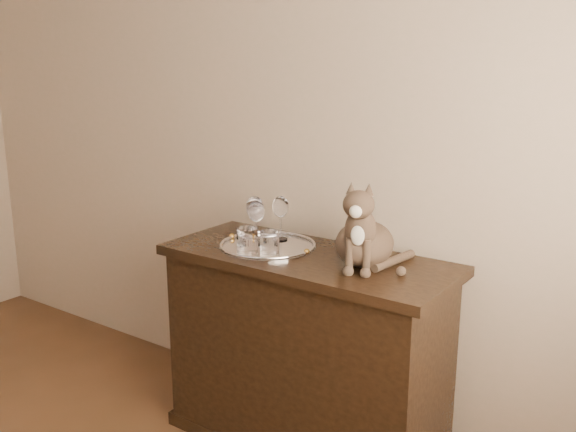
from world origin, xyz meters
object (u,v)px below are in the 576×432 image
at_px(sideboard, 306,352).
at_px(tumbler_a, 270,242).
at_px(tray, 268,247).
at_px(wine_glass_c, 255,220).
at_px(wine_glass_b, 280,218).
at_px(tumbler_b, 247,240).
at_px(wine_glass_d, 256,223).
at_px(wine_glass_a, 254,219).
at_px(cat, 365,222).

bearing_deg(sideboard, tumbler_a, -147.92).
relative_size(tray, tumbler_a, 4.51).
bearing_deg(tray, wine_glass_c, 173.20).
height_order(tray, tumbler_a, tumbler_a).
height_order(wine_glass_b, tumbler_b, wine_glass_b).
distance_m(wine_glass_d, tumbler_a, 0.15).
distance_m(tray, tumbler_b, 0.13).
xyz_separation_m(sideboard, wine_glass_a, (-0.30, 0.04, 0.52)).
height_order(sideboard, wine_glass_c, wine_glass_c).
relative_size(sideboard, wine_glass_c, 5.99).
distance_m(wine_glass_a, wine_glass_c, 0.06).
distance_m(wine_glass_d, cat, 0.50).
bearing_deg(tumbler_a, wine_glass_c, 149.46).
relative_size(sideboard, tray, 3.00).
xyz_separation_m(tumbler_a, cat, (0.37, 0.10, 0.12)).
bearing_deg(sideboard, wine_glass_c, 179.89).
relative_size(wine_glass_b, wine_glass_d, 1.05).
bearing_deg(wine_glass_c, tray, -6.80).
height_order(sideboard, wine_glass_d, wine_glass_d).
bearing_deg(wine_glass_c, wine_glass_a, 131.93).
relative_size(sideboard, cat, 3.51).
xyz_separation_m(tray, tumbler_b, (-0.02, -0.11, 0.05)).
bearing_deg(wine_glass_c, wine_glass_b, 57.59).
bearing_deg(wine_glass_b, wine_glass_d, -112.38).
bearing_deg(wine_glass_d, tumbler_a, -29.64).
height_order(sideboard, cat, cat).
xyz_separation_m(sideboard, wine_glass_d, (-0.25, -0.01, 0.52)).
distance_m(sideboard, tumbler_a, 0.50).
distance_m(tray, wine_glass_a, 0.15).
bearing_deg(tumbler_b, tumbler_a, 27.44).
height_order(tumbler_b, cat, cat).
bearing_deg(tray, wine_glass_a, 155.38).
relative_size(tumbler_b, cat, 0.29).
height_order(sideboard, tray, tray).
bearing_deg(tumbler_a, wine_glass_d, 150.36).
distance_m(wine_glass_c, tumbler_a, 0.17).
bearing_deg(cat, wine_glass_c, 165.29).
relative_size(sideboard, wine_glass_d, 6.56).
height_order(wine_glass_a, wine_glass_c, wine_glass_c).
bearing_deg(wine_glass_d, tumbler_b, -70.27).
xyz_separation_m(tray, wine_glass_b, (-0.01, 0.11, 0.10)).
relative_size(sideboard, tumbler_b, 12.25).
bearing_deg(wine_glass_d, sideboard, 2.74).
xyz_separation_m(wine_glass_c, tumbler_a, (0.14, -0.08, -0.06)).
distance_m(wine_glass_d, tumbler_b, 0.12).
distance_m(wine_glass_c, wine_glass_d, 0.02).
bearing_deg(tumbler_a, wine_glass_b, 112.71).
bearing_deg(wine_glass_a, wine_glass_d, -44.98).
distance_m(tray, wine_glass_b, 0.15).
distance_m(wine_glass_b, wine_glass_d, 0.12).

